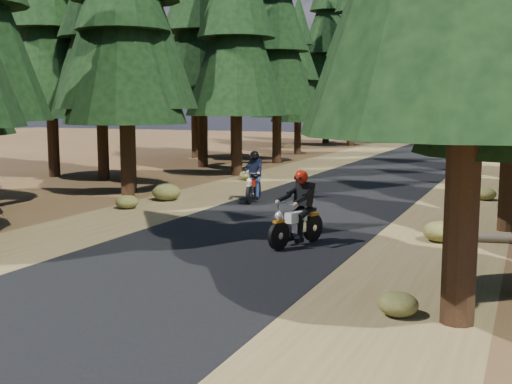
# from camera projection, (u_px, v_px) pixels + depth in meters

# --- Properties ---
(ground) EXTENTS (120.00, 120.00, 0.00)m
(ground) POSITION_uv_depth(u_px,v_px,m) (232.00, 244.00, 15.58)
(ground) COLOR #482E19
(ground) RESTS_ON ground
(road) EXTENTS (6.00, 100.00, 0.01)m
(road) POSITION_uv_depth(u_px,v_px,m) (300.00, 213.00, 20.13)
(road) COLOR black
(road) RESTS_ON ground
(shoulder_l) EXTENTS (3.20, 100.00, 0.01)m
(shoulder_l) POSITION_uv_depth(u_px,v_px,m) (173.00, 204.00, 21.94)
(shoulder_l) COLOR brown
(shoulder_l) RESTS_ON ground
(shoulder_r) EXTENTS (3.20, 100.00, 0.01)m
(shoulder_r) POSITION_uv_depth(u_px,v_px,m) (452.00, 223.00, 18.32)
(shoulder_r) COLOR brown
(shoulder_r) RESTS_ON ground
(pine_forest) EXTENTS (34.59, 55.08, 16.32)m
(pine_forest) POSITION_uv_depth(u_px,v_px,m) (403.00, 18.00, 33.66)
(pine_forest) COLOR black
(pine_forest) RESTS_ON ground
(understory_shrubs) EXTENTS (13.57, 30.12, 0.64)m
(understory_shrubs) POSITION_uv_depth(u_px,v_px,m) (397.00, 198.00, 21.42)
(understory_shrubs) COLOR #474C1E
(understory_shrubs) RESTS_ON ground
(rider_lead) EXTENTS (1.22, 2.12, 1.81)m
(rider_lead) POSITION_uv_depth(u_px,v_px,m) (297.00, 221.00, 15.36)
(rider_lead) COLOR silver
(rider_lead) RESTS_ON road
(rider_follow) EXTENTS (0.94, 2.05, 1.76)m
(rider_follow) POSITION_uv_depth(u_px,v_px,m) (253.00, 185.00, 22.27)
(rider_follow) COLOR maroon
(rider_follow) RESTS_ON road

